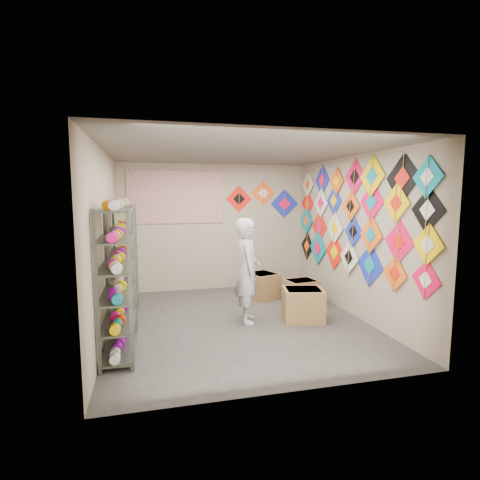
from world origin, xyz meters
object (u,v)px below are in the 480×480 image
object	(u,v)px
carton_a	(303,305)
carton_c	(262,286)
shelf_rack_front	(117,282)
shelf_rack_back	(124,264)
carton_b	(301,292)
shopkeeper	(248,270)

from	to	relation	value
carton_a	carton_c	xyz separation A→B (m)	(-0.25, 1.44, -0.01)
shelf_rack_front	shelf_rack_back	world-z (taller)	same
shelf_rack_front	carton_c	world-z (taller)	shelf_rack_front
carton_a	carton_b	xyz separation A→B (m)	(0.33, 0.84, -0.03)
shelf_rack_front	shelf_rack_back	xyz separation A→B (m)	(0.00, 1.30, 0.00)
carton_c	shelf_rack_back	bearing A→B (deg)	178.15
carton_b	shopkeeper	bearing A→B (deg)	-159.61
shelf_rack_back	carton_b	xyz separation A→B (m)	(3.15, 0.21, -0.72)
shelf_rack_front	carton_c	xyz separation A→B (m)	(2.57, 2.11, -0.70)
carton_b	carton_c	xyz separation A→B (m)	(-0.58, 0.60, 0.02)
shelf_rack_front	carton_a	size ratio (longest dim) A/B	2.99
shelf_rack_front	shopkeeper	bearing A→B (deg)	23.34
carton_b	carton_c	bearing A→B (deg)	125.43
shelf_rack_front	carton_a	bearing A→B (deg)	13.21
carton_c	shopkeeper	bearing A→B (deg)	-136.05
carton_b	carton_c	size ratio (longest dim) A/B	0.99
shelf_rack_front	shopkeeper	xyz separation A→B (m)	(1.93, 0.83, -0.11)
shelf_rack_front	carton_a	distance (m)	2.98
carton_c	carton_a	bearing A→B (deg)	-99.41
shelf_rack_back	shopkeeper	world-z (taller)	shelf_rack_back
carton_a	carton_b	size ratio (longest dim) A/B	1.12
shelf_rack_front	shelf_rack_back	distance (m)	1.30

